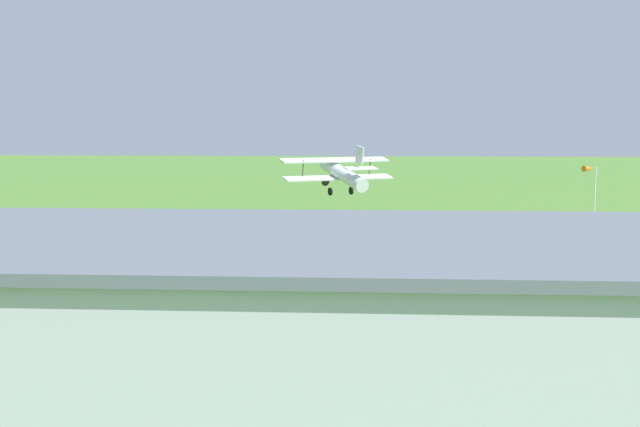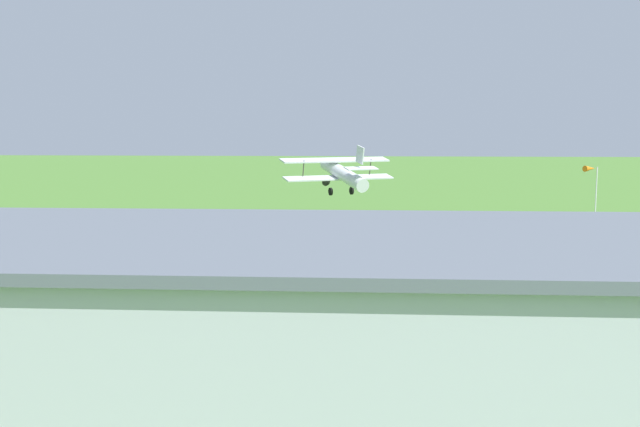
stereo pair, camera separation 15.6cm
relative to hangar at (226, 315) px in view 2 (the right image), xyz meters
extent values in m
plane|color=#47752D|center=(2.92, -32.52, -2.97)|extent=(400.00, 400.00, 0.00)
cube|color=#B7BCC6|center=(0.00, 0.02, -0.18)|extent=(39.38, 14.51, 5.56)
cube|color=slate|center=(0.00, 0.02, 2.77)|extent=(39.99, 15.12, 0.35)
cube|color=#384251|center=(0.11, -6.98, -0.68)|extent=(10.00, 0.32, 4.56)
cylinder|color=silver|center=(-2.75, -32.43, 2.97)|extent=(4.31, 6.77, 2.47)
cone|color=black|center=(-0.97, -35.77, 2.21)|extent=(1.07, 1.10, 0.89)
cube|color=silver|center=(-2.37, -33.13, 2.65)|extent=(9.00, 5.63, 0.38)
cube|color=silver|center=(-2.04, -33.77, 4.07)|extent=(9.00, 5.63, 0.38)
cube|color=silver|center=(-4.13, -29.85, 4.64)|extent=(0.72, 1.23, 1.49)
cube|color=silver|center=(-4.23, -29.66, 3.61)|extent=(2.72, 2.02, 0.26)
cylinder|color=black|center=(-3.38, -33.26, 1.56)|extent=(0.42, 0.63, 0.64)
cylinder|color=black|center=(-1.71, -32.37, 1.56)|extent=(0.42, 0.63, 0.64)
cylinder|color=#332D28|center=(-4.89, -34.88, 3.36)|extent=(0.25, 0.38, 1.52)
cylinder|color=#332D28|center=(0.48, -32.02, 3.36)|extent=(0.25, 0.38, 1.52)
cylinder|color=navy|center=(-16.03, -17.32, -2.56)|extent=(0.39, 0.39, 0.81)
cylinder|color=#B23333|center=(-16.03, -17.32, -1.87)|extent=(0.46, 0.46, 0.57)
sphere|color=#9E704C|center=(-16.03, -17.32, -1.48)|extent=(0.22, 0.22, 0.22)
cylinder|color=silver|center=(-26.49, -44.49, 0.03)|extent=(0.12, 0.12, 5.99)
cone|color=orange|center=(-25.79, -44.49, 2.87)|extent=(1.42, 1.19, 0.60)
camera|label=1|loc=(-5.05, 23.74, 6.51)|focal=39.02mm
camera|label=2|loc=(-5.20, 23.72, 6.51)|focal=39.02mm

